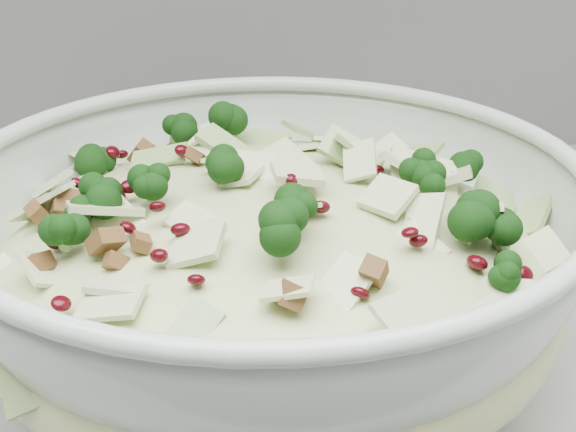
# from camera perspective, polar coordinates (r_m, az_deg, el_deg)

# --- Properties ---
(mixing_bowl) EXTENTS (0.39, 0.39, 0.16)m
(mixing_bowl) POSITION_cam_1_polar(r_m,az_deg,el_deg) (0.51, -1.27, -4.02)
(mixing_bowl) COLOR #B0C1B5
(mixing_bowl) RESTS_ON counter
(salad) EXTENTS (0.47, 0.47, 0.16)m
(salad) POSITION_cam_1_polar(r_m,az_deg,el_deg) (0.50, -1.30, -1.48)
(salad) COLOR #C0CC8C
(salad) RESTS_ON mixing_bowl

